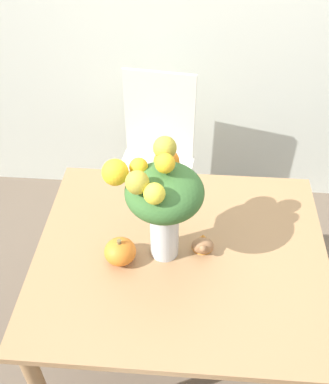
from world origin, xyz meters
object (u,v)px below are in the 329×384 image
object	(u,v)px
pumpkin	(120,251)
turkey_figurine	(203,243)
dining_chair_near_window	(156,161)
flower_vase	(162,197)

from	to	relation	value
pumpkin	turkey_figurine	world-z (taller)	pumpkin
turkey_figurine	dining_chair_near_window	xyz separation A→B (m)	(-0.26, 0.86, -0.29)
turkey_figurine	dining_chair_near_window	world-z (taller)	dining_chair_near_window
flower_vase	turkey_figurine	size ratio (longest dim) A/B	4.28
flower_vase	pumpkin	distance (m)	0.29
flower_vase	dining_chair_near_window	xyz separation A→B (m)	(-0.11, 0.88, -0.54)
pumpkin	dining_chair_near_window	bearing A→B (deg)	87.27
dining_chair_near_window	flower_vase	bearing A→B (deg)	-76.36
flower_vase	pumpkin	xyz separation A→B (m)	(-0.15, -0.06, -0.24)
flower_vase	dining_chair_near_window	size ratio (longest dim) A/B	0.48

